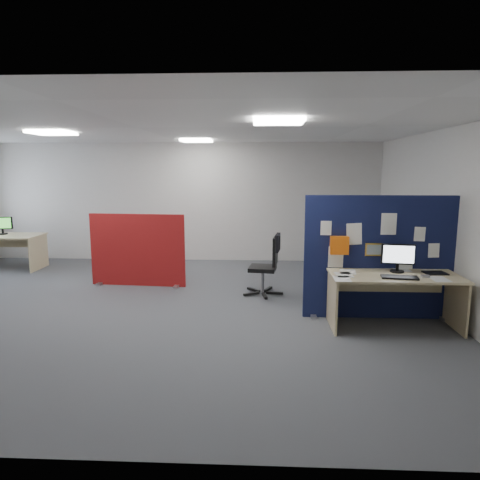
{
  "coord_description": "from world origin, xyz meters",
  "views": [
    {
      "loc": [
        1.78,
        -6.27,
        2.11
      ],
      "look_at": [
        1.48,
        0.38,
        1.0
      ],
      "focal_mm": 32.0,
      "sensor_mm": 36.0,
      "label": 1
    }
  ],
  "objects_px": {
    "main_desk": "(394,287)",
    "red_divider": "(137,251)",
    "navy_divider": "(379,258)",
    "office_chair": "(269,261)",
    "monitor_main": "(398,257)",
    "second_desk": "(3,243)",
    "monitor_second": "(2,225)"
  },
  "relations": [
    {
      "from": "monitor_main",
      "to": "red_divider",
      "type": "distance_m",
      "value": 4.45
    },
    {
      "from": "main_desk",
      "to": "red_divider",
      "type": "relative_size",
      "value": 0.96
    },
    {
      "from": "second_desk",
      "to": "office_chair",
      "type": "xyz_separation_m",
      "value": [
        5.63,
        -1.71,
        0.03
      ]
    },
    {
      "from": "main_desk",
      "to": "monitor_second",
      "type": "height_order",
      "value": "monitor_second"
    },
    {
      "from": "navy_divider",
      "to": "monitor_main",
      "type": "distance_m",
      "value": 0.31
    },
    {
      "from": "monitor_main",
      "to": "red_divider",
      "type": "relative_size",
      "value": 0.25
    },
    {
      "from": "main_desk",
      "to": "monitor_second",
      "type": "relative_size",
      "value": 4.15
    },
    {
      "from": "navy_divider",
      "to": "office_chair",
      "type": "relative_size",
      "value": 2.07
    },
    {
      "from": "red_divider",
      "to": "second_desk",
      "type": "xyz_separation_m",
      "value": [
        -3.26,
        1.22,
        -0.09
      ]
    },
    {
      "from": "monitor_main",
      "to": "office_chair",
      "type": "height_order",
      "value": "monitor_main"
    },
    {
      "from": "main_desk",
      "to": "red_divider",
      "type": "distance_m",
      "value": 4.43
    },
    {
      "from": "main_desk",
      "to": "monitor_main",
      "type": "xyz_separation_m",
      "value": [
        0.07,
        0.12,
        0.39
      ]
    },
    {
      "from": "monitor_second",
      "to": "second_desk",
      "type": "bearing_deg",
      "value": -95.16
    },
    {
      "from": "second_desk",
      "to": "monitor_second",
      "type": "height_order",
      "value": "monitor_second"
    },
    {
      "from": "monitor_main",
      "to": "second_desk",
      "type": "bearing_deg",
      "value": 166.14
    },
    {
      "from": "main_desk",
      "to": "red_divider",
      "type": "height_order",
      "value": "red_divider"
    },
    {
      "from": "second_desk",
      "to": "main_desk",
      "type": "bearing_deg",
      "value": -23.21
    },
    {
      "from": "red_divider",
      "to": "second_desk",
      "type": "bearing_deg",
      "value": 163.76
    },
    {
      "from": "navy_divider",
      "to": "main_desk",
      "type": "relative_size",
      "value": 1.26
    },
    {
      "from": "monitor_main",
      "to": "office_chair",
      "type": "distance_m",
      "value": 2.16
    },
    {
      "from": "monitor_main",
      "to": "office_chair",
      "type": "bearing_deg",
      "value": 151.38
    },
    {
      "from": "monitor_main",
      "to": "red_divider",
      "type": "bearing_deg",
      "value": 164.79
    },
    {
      "from": "red_divider",
      "to": "monitor_second",
      "type": "bearing_deg",
      "value": 163.06
    },
    {
      "from": "monitor_main",
      "to": "monitor_second",
      "type": "distance_m",
      "value": 7.94
    },
    {
      "from": "second_desk",
      "to": "office_chair",
      "type": "height_order",
      "value": "office_chair"
    },
    {
      "from": "main_desk",
      "to": "office_chair",
      "type": "bearing_deg",
      "value": 139.35
    },
    {
      "from": "main_desk",
      "to": "monitor_second",
      "type": "distance_m",
      "value": 7.94
    },
    {
      "from": "navy_divider",
      "to": "monitor_main",
      "type": "height_order",
      "value": "navy_divider"
    },
    {
      "from": "second_desk",
      "to": "monitor_second",
      "type": "xyz_separation_m",
      "value": [
        -0.01,
        0.05,
        0.38
      ]
    },
    {
      "from": "red_divider",
      "to": "second_desk",
      "type": "distance_m",
      "value": 3.48
    },
    {
      "from": "main_desk",
      "to": "second_desk",
      "type": "relative_size",
      "value": 1.04
    },
    {
      "from": "red_divider",
      "to": "navy_divider",
      "type": "bearing_deg",
      "value": -17.38
    }
  ]
}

